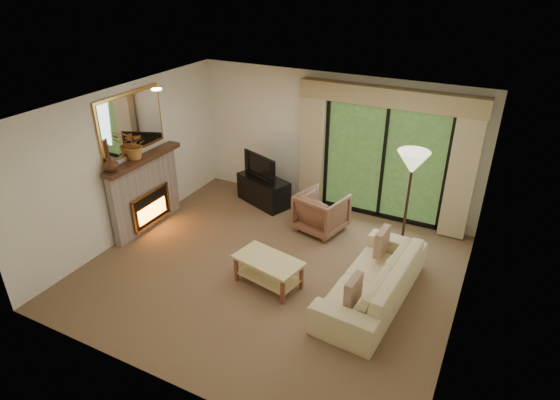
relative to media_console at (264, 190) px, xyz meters
The scene contains 22 objects.
floor 2.31m from the media_console, 58.27° to the right, with size 5.50×5.50×0.00m, color brown.
ceiling 3.27m from the media_console, 58.27° to the right, with size 5.50×5.50×0.00m, color white.
wall_back 1.68m from the media_console, 24.52° to the left, with size 5.00×5.00×0.00m, color white.
wall_front 4.72m from the media_console, 74.84° to the right, with size 5.00×5.00×0.00m, color white.
wall_left 2.69m from the media_console, 128.37° to the right, with size 5.00×5.00×0.00m, color white.
wall_right 4.53m from the media_console, 26.24° to the right, with size 5.00×5.00×0.00m, color white.
fireplace 2.29m from the media_console, 129.14° to the right, with size 0.24×1.70×1.37m, color gray, non-canonical shape.
mirror 2.85m from the media_console, 130.77° to the right, with size 0.07×1.45×1.02m, color #B87F35, non-canonical shape.
sliding_door 2.41m from the media_console, 12.77° to the left, with size 2.26×0.10×2.16m, color black, non-canonical shape.
curtain_left 1.32m from the media_console, 24.50° to the left, with size 0.45×0.18×2.35m, color tan.
curtain_right 3.70m from the media_console, ahead, with size 0.45×0.18×2.35m, color tan.
cornice 3.04m from the media_console, 10.53° to the left, with size 3.20×0.24×0.32m, color #A0885A.
media_console is the anchor object (origin of this frame).
tv 0.53m from the media_console, 90.00° to the right, with size 0.89×0.12×0.51m, color black.
armchair 1.50m from the media_console, 17.68° to the right, with size 0.77×0.80×0.72m, color brown.
sofa 3.40m from the media_console, 34.22° to the right, with size 2.29×0.90×0.67m, color #D1BF8B.
pillow_near 3.77m from the media_console, 43.26° to the right, with size 0.10×0.40×0.40m, color brown.
pillow_far 3.02m from the media_console, 24.59° to the right, with size 0.11×0.41×0.41m, color brown.
coffee_table 2.66m from the media_console, 59.70° to the right, with size 1.00×0.55×0.45m, color #D4C07A, non-canonical shape.
floor_lamp 3.05m from the media_console, 11.95° to the right, with size 0.49×0.49×1.83m, color #F4E0BE, non-canonical shape.
vase 3.06m from the media_console, 120.01° to the right, with size 0.24×0.24×0.25m, color #402315.
branches 2.69m from the media_console, 126.98° to the right, with size 0.44×0.38×0.49m, color #B6732F.
Camera 1 is at (2.87, -5.34, 4.36)m, focal length 30.00 mm.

